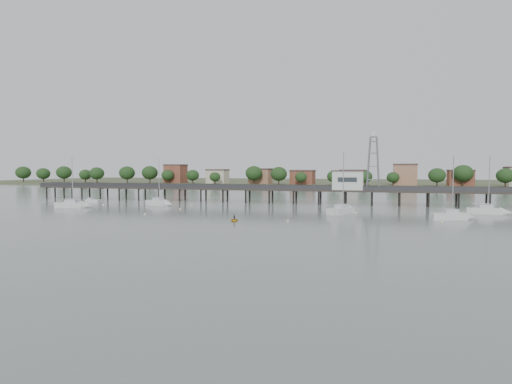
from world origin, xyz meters
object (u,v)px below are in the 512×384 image
sailboat_e (493,211)px  sailboat_c (346,211)px  sailboat_a (76,205)px  white_tender (93,201)px  yellow_dinghy (234,221)px  pier (259,189)px  sailboat_d (456,216)px  lattice_tower (373,163)px  sailboat_b (162,203)px

sailboat_e → sailboat_c: bearing=-159.4°
sailboat_a → white_tender: bearing=97.9°
sailboat_c → sailboat_e: size_ratio=1.06×
sailboat_e → yellow_dinghy: size_ratio=4.76×
sailboat_e → sailboat_a: sailboat_a is taller
sailboat_a → white_tender: 15.35m
sailboat_e → yellow_dinghy: (-48.36, -27.13, -0.64)m
pier → sailboat_c: bearing=-42.4°
sailboat_a → sailboat_d: 86.58m
lattice_tower → sailboat_c: 26.81m
sailboat_e → sailboat_b: bearing=-172.6°
pier → white_tender: bearing=-162.1°
sailboat_d → white_tender: size_ratio=3.07×
sailboat_e → sailboat_a: (-95.57, -11.77, -0.00)m
sailboat_c → white_tender: 72.21m
sailboat_b → sailboat_d: sailboat_b is taller
pier → sailboat_a: (-39.15, -28.75, -3.15)m
lattice_tower → sailboat_b: 56.95m
sailboat_c → sailboat_e: 30.83m
sailboat_d → yellow_dinghy: sailboat_d is taller
sailboat_c → yellow_dinghy: size_ratio=5.07×
lattice_tower → yellow_dinghy: bearing=-118.0°
sailboat_c → sailboat_d: (20.97, -5.85, 0.01)m
sailboat_b → yellow_dinghy: size_ratio=4.77×
sailboat_b → sailboat_d: size_ratio=1.02×
sailboat_c → white_tender: sailboat_c is taller
sailboat_b → sailboat_e: (78.15, 0.36, 0.00)m
lattice_tower → pier: bearing=-180.0°
sailboat_a → yellow_dinghy: size_ratio=4.90×
lattice_tower → sailboat_b: bearing=-162.0°
sailboat_b → sailboat_c: sailboat_c is taller
pier → white_tender: pier is taller
pier → sailboat_a: bearing=-143.7°
sailboat_e → yellow_dinghy: sailboat_e is taller
sailboat_d → sailboat_a: bearing=158.4°
pier → sailboat_c: size_ratio=10.84×
lattice_tower → sailboat_a: 76.99m
lattice_tower → white_tender: bearing=-169.2°
lattice_tower → sailboat_b: size_ratio=1.19×
sailboat_d → yellow_dinghy: 41.80m
sailboat_b → yellow_dinghy: sailboat_b is taller
sailboat_e → sailboat_a: 96.30m
sailboat_a → sailboat_b: bearing=18.2°
lattice_tower → sailboat_c: size_ratio=1.12×
sailboat_b → sailboat_c: size_ratio=0.94×
lattice_tower → white_tender: size_ratio=3.75×
sailboat_b → sailboat_e: bearing=14.9°
white_tender → yellow_dinghy: 60.83m
sailboat_d → sailboat_c: bearing=143.6°
sailboat_d → yellow_dinghy: size_ratio=4.65×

